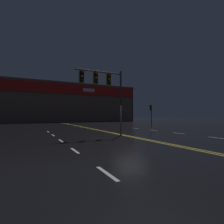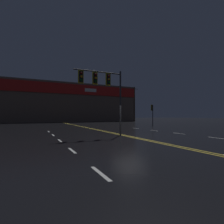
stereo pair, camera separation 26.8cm
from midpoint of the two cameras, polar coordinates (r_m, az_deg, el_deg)
The scene contains 6 objects.
ground_plane at distance 14.02m, azimuth 6.27°, elevation -7.96°, with size 200.00×200.00×0.00m, color black.
road_markings at distance 13.42m, azimuth 13.69°, elevation -8.21°, with size 15.87×60.00×0.01m.
traffic_signal_median at distance 14.17m, azimuth -2.94°, elevation 9.25°, with size 4.06×0.36×5.40m.
traffic_signal_corner_northeast at distance 30.22m, azimuth 13.27°, elevation 0.58°, with size 0.42×0.36×3.49m.
building_backdrop at distance 49.94m, azimuth -17.05°, elevation 2.84°, with size 43.37×10.23×10.20m.
utility_pole_row at distance 44.95m, azimuth -16.44°, elevation 3.58°, with size 45.60×0.26×10.30m.
Camera 2 is at (-7.21, -11.89, 1.66)m, focal length 28.00 mm.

